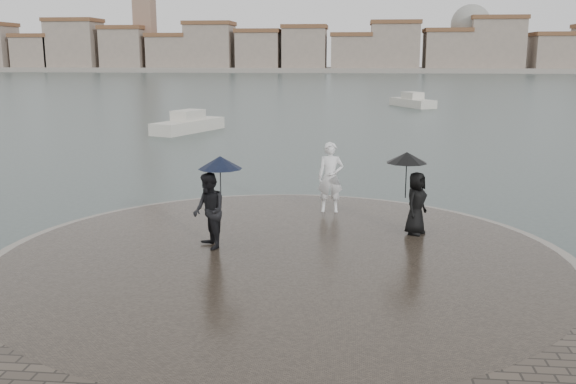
# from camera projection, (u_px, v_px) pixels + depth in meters

# --- Properties ---
(ground) EXTENTS (400.00, 400.00, 0.00)m
(ground) POSITION_uv_depth(u_px,v_px,m) (257.00, 341.00, 10.36)
(ground) COLOR #2B3835
(ground) RESTS_ON ground
(kerb_ring) EXTENTS (12.50, 12.50, 0.32)m
(kerb_ring) POSITION_uv_depth(u_px,v_px,m) (282.00, 263.00, 13.73)
(kerb_ring) COLOR gray
(kerb_ring) RESTS_ON ground
(quay_tip) EXTENTS (11.90, 11.90, 0.36)m
(quay_tip) POSITION_uv_depth(u_px,v_px,m) (282.00, 263.00, 13.73)
(quay_tip) COLOR #2D261E
(quay_tip) RESTS_ON ground
(statue) EXTENTS (0.70, 0.47, 1.89)m
(statue) POSITION_uv_depth(u_px,v_px,m) (331.00, 177.00, 17.25)
(statue) COLOR white
(statue) RESTS_ON quay_tip
(visitor_left) EXTENTS (1.22, 1.10, 2.04)m
(visitor_left) POSITION_uv_depth(u_px,v_px,m) (211.00, 200.00, 13.95)
(visitor_left) COLOR black
(visitor_left) RESTS_ON quay_tip
(visitor_right) EXTENTS (1.12, 1.02, 1.95)m
(visitor_right) POSITION_uv_depth(u_px,v_px,m) (413.00, 189.00, 15.09)
(visitor_right) COLOR black
(visitor_right) RESTS_ON quay_tip
(far_skyline) EXTENTS (260.00, 20.00, 37.00)m
(far_skyline) POSITION_uv_depth(u_px,v_px,m) (327.00, 50.00, 166.09)
(far_skyline) COLOR gray
(far_skyline) RESTS_ON ground
(boats) EXTENTS (34.50, 26.23, 1.50)m
(boats) POSITION_uv_depth(u_px,v_px,m) (432.00, 114.00, 45.57)
(boats) COLOR beige
(boats) RESTS_ON ground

